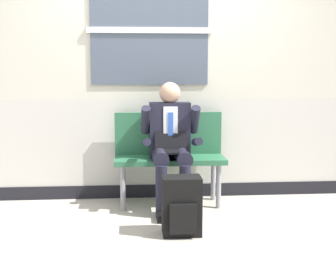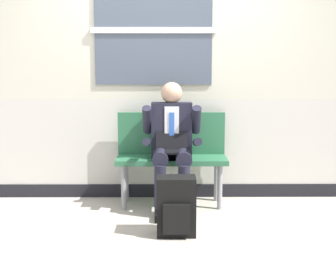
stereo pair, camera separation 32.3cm
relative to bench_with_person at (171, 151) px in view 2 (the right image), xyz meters
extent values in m
plane|color=#B2A899|center=(-0.07, -0.48, -0.54)|extent=(18.00, 18.00, 0.00)
cube|color=beige|center=(-0.07, 0.28, 0.06)|extent=(5.18, 0.12, 0.92)
cube|color=black|center=(-0.07, 0.28, -0.47)|extent=(5.18, 0.14, 0.14)
cube|color=#4C5666|center=(-0.18, 0.21, 1.22)|extent=(1.21, 0.02, 1.11)
cube|color=silver|center=(-0.18, 0.20, 1.22)|extent=(1.29, 0.03, 0.06)
cube|color=#2D6B47|center=(0.00, -0.07, -0.08)|extent=(1.10, 0.42, 0.05)
cube|color=#2D6B47|center=(0.00, 0.11, 0.17)|extent=(1.10, 0.04, 0.44)
cylinder|color=gray|center=(-0.47, -0.22, -0.32)|extent=(0.05, 0.05, 0.44)
cylinder|color=gray|center=(-0.47, 0.08, -0.32)|extent=(0.05, 0.05, 0.44)
cylinder|color=gray|center=(0.47, -0.22, -0.32)|extent=(0.05, 0.05, 0.44)
cylinder|color=gray|center=(0.47, 0.08, -0.32)|extent=(0.05, 0.05, 0.44)
cylinder|color=#1E1E2D|center=(-0.11, -0.28, -0.01)|extent=(0.15, 0.40, 0.15)
cylinder|color=#1E1E2D|center=(-0.11, -0.47, -0.30)|extent=(0.11, 0.11, 0.49)
cube|color=black|center=(-0.11, -0.53, -0.51)|extent=(0.10, 0.26, 0.07)
cylinder|color=#1E1E2D|center=(0.11, -0.28, -0.01)|extent=(0.15, 0.40, 0.15)
cylinder|color=#1E1E2D|center=(0.11, -0.47, -0.30)|extent=(0.11, 0.11, 0.49)
cube|color=black|center=(0.11, -0.53, -0.51)|extent=(0.10, 0.26, 0.07)
cube|color=#1E1E2D|center=(0.00, -0.07, 0.22)|extent=(0.40, 0.18, 0.55)
cube|color=silver|center=(0.00, -0.17, 0.27)|extent=(0.14, 0.01, 0.38)
cube|color=blue|center=(0.00, -0.18, 0.24)|extent=(0.05, 0.01, 0.33)
sphere|color=tan|center=(0.00, -0.07, 0.59)|extent=(0.21, 0.21, 0.21)
cylinder|color=#1E1E2D|center=(-0.24, -0.14, 0.33)|extent=(0.09, 0.25, 0.30)
cylinder|color=#1E1E2D|center=(-0.24, -0.31, 0.14)|extent=(0.08, 0.27, 0.12)
cylinder|color=#1E1E2D|center=(0.24, -0.14, 0.33)|extent=(0.09, 0.25, 0.30)
cylinder|color=#1E1E2D|center=(0.24, -0.31, 0.14)|extent=(0.08, 0.27, 0.12)
cube|color=black|center=(0.00, -0.31, 0.05)|extent=(0.31, 0.22, 0.02)
cube|color=black|center=(0.00, -0.18, 0.16)|extent=(0.31, 0.08, 0.21)
cube|color=black|center=(0.03, -0.93, -0.30)|extent=(0.32, 0.22, 0.49)
cube|color=black|center=(0.03, -1.06, -0.37)|extent=(0.22, 0.04, 0.25)
camera|label=1|loc=(-0.39, -4.69, 0.84)|focal=50.26mm
camera|label=2|loc=(-0.06, -4.70, 0.84)|focal=50.26mm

